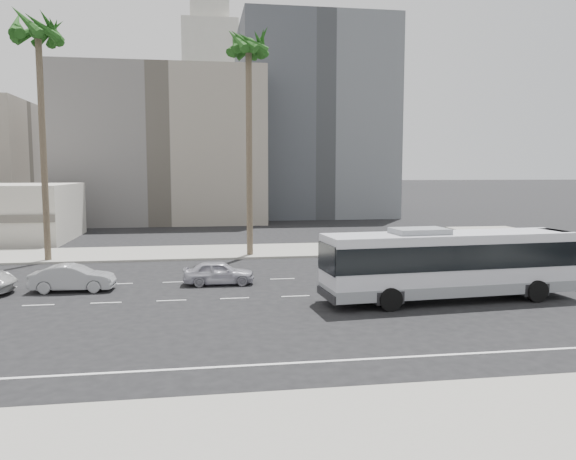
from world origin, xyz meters
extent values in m
plane|color=black|center=(0.00, 0.00, 0.00)|extent=(700.00, 700.00, 0.00)
cube|color=gray|center=(0.00, 15.50, 0.07)|extent=(120.00, 7.00, 0.15)
cube|color=gray|center=(0.00, -15.50, 0.07)|extent=(120.00, 7.00, 0.15)
cube|color=slate|center=(-12.00, 45.00, 9.00)|extent=(24.00, 18.00, 18.00)
cube|color=#494D53|center=(8.00, 52.00, 13.00)|extent=(20.00, 20.00, 26.00)
cube|color=silver|center=(-2.00, 250.00, 22.00)|extent=(42.00, 42.00, 44.00)
cube|color=silver|center=(-2.00, 250.00, 60.00)|extent=(26.00, 26.00, 32.00)
cube|color=slate|center=(45.00, 230.00, 35.00)|extent=(26.00, 26.00, 70.00)
cube|color=slate|center=(70.00, 260.00, 30.00)|extent=(22.00, 22.00, 60.00)
cube|color=silver|center=(4.08, -1.91, 1.88)|extent=(12.27, 3.59, 2.71)
cube|color=black|center=(4.08, -1.91, 2.24)|extent=(12.34, 3.65, 1.15)
cube|color=gray|center=(4.08, -1.91, 0.68)|extent=(12.30, 3.63, 0.52)
cube|color=gray|center=(2.51, -1.91, 3.34)|extent=(2.63, 1.86, 0.31)
cube|color=#262628|center=(9.82, -1.91, 3.08)|extent=(0.77, 1.92, 0.31)
cylinder|color=black|center=(7.94, -3.24, 0.52)|extent=(1.04, 0.31, 1.04)
cylinder|color=black|center=(7.94, -0.57, 0.52)|extent=(1.04, 0.31, 1.04)
cylinder|color=black|center=(0.53, -3.24, 0.52)|extent=(1.04, 0.31, 1.04)
cylinder|color=black|center=(0.53, -0.57, 0.52)|extent=(1.04, 0.31, 1.04)
imported|color=#AFAEB9|center=(-6.64, 3.56, 0.65)|extent=(1.67, 3.89, 1.31)
imported|color=#97989C|center=(-14.10, 3.01, 0.68)|extent=(1.63, 4.19, 1.36)
cylinder|color=brown|center=(-4.08, 13.29, 7.31)|extent=(0.40, 0.40, 14.63)
cylinder|color=brown|center=(-17.85, 12.96, 7.51)|extent=(0.47, 0.47, 15.02)
camera|label=1|loc=(-7.55, -26.62, 6.14)|focal=34.85mm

